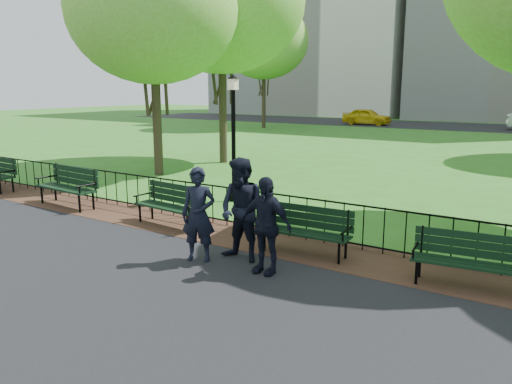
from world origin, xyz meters
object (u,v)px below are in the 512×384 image
Objects in this scene: park_bench_left_b at (70,182)px; taxi at (367,117)px; lamppost at (233,134)px; person_left at (199,215)px; person_right at (265,225)px; park_bench_right_a at (468,254)px; tree_near_w at (153,10)px; park_bench_main at (292,222)px; park_bench_left_a at (172,200)px; tree_mid_w at (221,1)px; tree_far_w at (264,41)px; person_mid at (242,210)px.

park_bench_left_b is 0.51× the size of taxi.
lamppost reaches higher than person_left.
person_right reaches higher than park_bench_left_b.
park_bench_right_a is 13.21m from tree_near_w.
park_bench_main is at bearing -161.70° from taxi.
park_bench_right_a is (6.24, -0.12, -0.05)m from park_bench_left_a.
tree_mid_w is at bearing 129.19° from lamppost.
tree_near_w is 11.28m from person_right.
park_bench_left_a is at bearing -166.92° from taxi.
tree_near_w is at bearing 116.36° from person_left.
tree_mid_w reaches higher than tree_near_w.
tree_near_w is 21.11m from tree_far_w.
taxi is at bearing 108.13° from park_bench_left_a.
tree_far_w reaches higher than taxi.
park_bench_left_a is 0.20× the size of tree_far_w.
tree_mid_w is (-4.81, 8.32, 5.72)m from park_bench_left_a.
person_left is 0.43× the size of taxi.
person_right reaches higher than taxi.
tree_near_w reaches higher than park_bench_left_a.
park_bench_left_b is 1.23× the size of person_right.
person_left is at bearing -31.57° from park_bench_left_a.
park_bench_right_a is at bearing -2.43° from park_bench_main.
park_bench_main is at bearing 63.51° from person_mid.
tree_near_w is 4.76× the size of person_left.
lamppost is at bearing 100.95° from park_bench_left_a.
lamppost is at bearing -22.46° from tree_near_w.
park_bench_left_b is at bearing -174.30° from park_bench_left_a.
park_bench_main is 4.70m from lamppost.
tree_near_w reaches higher than person_mid.
person_mid is (15.58, -25.30, -5.44)m from tree_far_w.
taxi is at bearing 95.27° from tree_near_w.
park_bench_left_a is 1.12× the size of person_right.
park_bench_left_a is 32.17m from taxi.
taxi is (-2.61, 22.98, -5.62)m from tree_mid_w.
lamppost reaches higher than taxi.
tree_near_w is (-11.21, 4.84, 5.03)m from park_bench_right_a.
park_bench_main is 12.96m from tree_mid_w.
park_bench_left_a is 0.20× the size of tree_mid_w.
tree_mid_w reaches higher than lamppost.
person_mid is at bearing 10.45° from person_left.
park_bench_left_b is at bearing -68.78° from tree_far_w.
person_right is at bearing -19.91° from person_mid.
tree_near_w is at bearing 157.54° from lamppost.
park_bench_left_a is at bearing -83.84° from lamppost.
person_left is at bearing -164.24° from taxi.
tree_mid_w reaches higher than park_bench_left_a.
tree_far_w is (-12.94, 24.25, 5.80)m from park_bench_left_a.
lamppost is at bearing -59.50° from tree_far_w.
park_bench_main is 0.22× the size of tree_near_w.
person_left is (1.99, -1.46, 0.27)m from park_bench_left_a.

